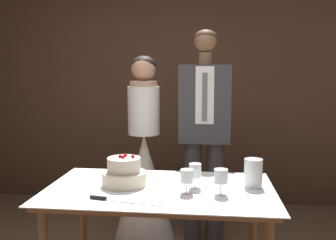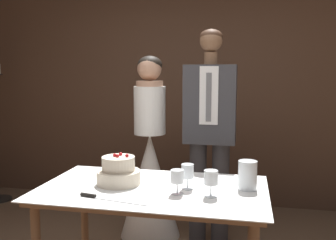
{
  "view_description": "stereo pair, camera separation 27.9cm",
  "coord_description": "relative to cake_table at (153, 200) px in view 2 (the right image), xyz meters",
  "views": [
    {
      "loc": [
        0.32,
        -1.99,
        1.48
      ],
      "look_at": [
        0.02,
        0.76,
        1.13
      ],
      "focal_mm": 40.0,
      "sensor_mm": 36.0,
      "label": 1
    },
    {
      "loc": [
        0.6,
        -1.95,
        1.48
      ],
      "look_at": [
        0.02,
        0.76,
        1.13
      ],
      "focal_mm": 40.0,
      "sensor_mm": 36.0,
      "label": 2
    }
  ],
  "objects": [
    {
      "name": "tiered_cake",
      "position": [
        -0.24,
        0.03,
        0.16
      ],
      "size": [
        0.29,
        0.29,
        0.2
      ],
      "color": "beige",
      "rests_on": "cake_table"
    },
    {
      "name": "bride",
      "position": [
        -0.27,
        0.94,
        -0.07
      ],
      "size": [
        0.54,
        0.54,
        1.63
      ],
      "color": "white",
      "rests_on": "ground_plane"
    },
    {
      "name": "groom",
      "position": [
        0.27,
        0.94,
        0.35
      ],
      "size": [
        0.44,
        0.25,
        1.85
      ],
      "color": "#38383D",
      "rests_on": "ground_plane"
    },
    {
      "name": "hurricane_candle",
      "position": [
        0.59,
        0.09,
        0.17
      ],
      "size": [
        0.12,
        0.12,
        0.18
      ],
      "color": "silver",
      "rests_on": "cake_table"
    },
    {
      "name": "wine_glass_far",
      "position": [
        0.22,
        0.02,
        0.19
      ],
      "size": [
        0.08,
        0.08,
        0.16
      ],
      "color": "silver",
      "rests_on": "cake_table"
    },
    {
      "name": "wine_glass_near",
      "position": [
        0.38,
        -0.1,
        0.19
      ],
      "size": [
        0.08,
        0.08,
        0.16
      ],
      "color": "silver",
      "rests_on": "cake_table"
    },
    {
      "name": "wall_back",
      "position": [
        -0.02,
        1.99,
        0.64
      ],
      "size": [
        5.54,
        0.12,
        2.63
      ],
      "primitive_type": "cube",
      "color": "#513828",
      "rests_on": "ground_plane"
    },
    {
      "name": "wine_glass_middle",
      "position": [
        0.18,
        -0.09,
        0.18
      ],
      "size": [
        0.08,
        0.08,
        0.15
      ],
      "color": "silver",
      "rests_on": "cake_table"
    },
    {
      "name": "cake_knife",
      "position": [
        -0.24,
        -0.27,
        0.09
      ],
      "size": [
        0.44,
        0.1,
        0.02
      ],
      "rotation": [
        0.0,
        0.0,
        -0.18
      ],
      "color": "silver",
      "rests_on": "cake_table"
    },
    {
      "name": "cake_table",
      "position": [
        0.0,
        0.0,
        0.0
      ],
      "size": [
        1.44,
        0.85,
        0.76
      ],
      "color": "brown",
      "rests_on": "ground_plane"
    }
  ]
}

